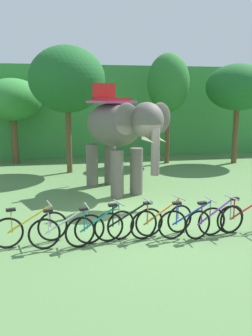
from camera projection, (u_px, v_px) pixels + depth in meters
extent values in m
plane|color=#567F47|center=(146.00, 222.00, 9.59)|extent=(80.00, 80.00, 0.00)
cube|color=#3D8E42|center=(95.00, 110.00, 22.50)|extent=(36.00, 6.00, 5.00)
cylinder|color=brown|center=(15.00, 141.00, 17.98)|extent=(0.32, 0.32, 2.25)
ellipsoid|color=#338438|center=(12.00, 100.00, 17.59)|extent=(2.89, 2.89, 2.07)
cylinder|color=brown|center=(69.00, 141.00, 15.73)|extent=(0.24, 0.24, 2.78)
ellipsoid|color=#1E6028|center=(67.00, 79.00, 15.22)|extent=(3.25, 3.25, 2.81)
cylinder|color=brown|center=(167.00, 137.00, 18.06)|extent=(0.24, 0.24, 2.70)
ellipsoid|color=#28702D|center=(168.00, 83.00, 17.55)|extent=(2.07, 2.07, 2.86)
cylinder|color=brown|center=(235.00, 136.00, 18.08)|extent=(0.28, 0.28, 2.76)
ellipsoid|color=#1E6028|center=(238.00, 87.00, 17.62)|extent=(3.13, 3.13, 2.27)
ellipsoid|color=#665E56|center=(113.00, 125.00, 12.49)|extent=(2.39, 3.21, 1.50)
cylinder|color=#665E56|center=(136.00, 171.00, 12.25)|extent=(0.44, 0.44, 1.60)
cylinder|color=#665E56|center=(117.00, 174.00, 11.84)|extent=(0.44, 0.44, 1.60)
cylinder|color=#665E56|center=(110.00, 163.00, 13.73)|extent=(0.44, 0.44, 1.60)
cylinder|color=#665E56|center=(92.00, 165.00, 13.33)|extent=(0.44, 0.44, 1.60)
ellipsoid|color=#665E56|center=(147.00, 120.00, 10.79)|extent=(1.34, 1.40, 1.10)
ellipsoid|color=#665E56|center=(160.00, 118.00, 11.23)|extent=(0.84, 0.47, 0.96)
ellipsoid|color=#665E56|center=(127.00, 119.00, 10.57)|extent=(0.84, 0.47, 0.96)
cylinder|color=#665E56|center=(155.00, 152.00, 10.59)|extent=(0.26, 0.26, 1.40)
cone|color=beige|center=(160.00, 139.00, 10.68)|extent=(0.32, 0.57, 0.21)
cone|color=beige|center=(148.00, 140.00, 10.45)|extent=(0.32, 0.57, 0.21)
cube|color=#BF4C8C|center=(111.00, 102.00, 12.42)|extent=(1.72, 1.71, 0.08)
cube|color=#B22323|center=(111.00, 99.00, 12.40)|extent=(1.25, 1.36, 0.10)
cube|color=#B22323|center=(104.00, 91.00, 12.76)|extent=(0.87, 0.43, 0.56)
cylinder|color=#665E56|center=(94.00, 134.00, 13.75)|extent=(0.08, 0.08, 0.90)
torus|color=black|center=(7.00, 233.00, 7.86)|extent=(0.70, 0.22, 0.71)
torus|color=black|center=(53.00, 226.00, 8.27)|extent=(0.70, 0.22, 0.71)
cylinder|color=yellow|center=(29.00, 219.00, 8.01)|extent=(0.95, 0.28, 0.54)
cylinder|color=yellow|center=(11.00, 221.00, 7.85)|extent=(0.03, 0.03, 0.52)
cube|color=black|center=(11.00, 210.00, 7.80)|extent=(0.22, 0.15, 0.06)
cylinder|color=#9E9EA3|center=(50.00, 215.00, 8.20)|extent=(0.03, 0.03, 0.55)
cylinder|color=#9E9EA3|center=(50.00, 204.00, 8.14)|extent=(0.16, 0.51, 0.03)
torus|color=black|center=(44.00, 234.00, 7.81)|extent=(0.71, 0.13, 0.71)
torus|color=black|center=(89.00, 229.00, 8.10)|extent=(0.71, 0.13, 0.71)
cylinder|color=silver|center=(66.00, 221.00, 7.90)|extent=(0.97, 0.16, 0.54)
cylinder|color=silver|center=(49.00, 222.00, 7.79)|extent=(0.03, 0.03, 0.52)
cube|color=black|center=(48.00, 211.00, 7.74)|extent=(0.21, 0.12, 0.06)
cylinder|color=#9E9EA3|center=(87.00, 217.00, 8.03)|extent=(0.03, 0.03, 0.55)
cylinder|color=#9E9EA3|center=(87.00, 206.00, 7.98)|extent=(0.09, 0.52, 0.03)
torus|color=black|center=(80.00, 232.00, 7.91)|extent=(0.70, 0.25, 0.71)
torus|color=black|center=(121.00, 225.00, 8.35)|extent=(0.70, 0.25, 0.71)
cylinder|color=teal|center=(100.00, 218.00, 8.08)|extent=(0.94, 0.31, 0.54)
cylinder|color=teal|center=(84.00, 220.00, 7.91)|extent=(0.03, 0.03, 0.52)
cube|color=black|center=(84.00, 209.00, 7.86)|extent=(0.22, 0.15, 0.06)
cylinder|color=#9E9EA3|center=(119.00, 214.00, 8.28)|extent=(0.03, 0.03, 0.55)
cylinder|color=#9E9EA3|center=(119.00, 203.00, 8.23)|extent=(0.18, 0.51, 0.03)
torus|color=black|center=(109.00, 227.00, 8.23)|extent=(0.71, 0.15, 0.71)
torus|color=black|center=(149.00, 222.00, 8.53)|extent=(0.71, 0.15, 0.71)
cylinder|color=black|center=(128.00, 215.00, 8.32)|extent=(0.97, 0.18, 0.54)
cylinder|color=black|center=(113.00, 216.00, 8.21)|extent=(0.03, 0.03, 0.52)
cube|color=black|center=(113.00, 205.00, 8.16)|extent=(0.21, 0.13, 0.06)
cylinder|color=#9E9EA3|center=(147.00, 211.00, 8.46)|extent=(0.03, 0.03, 0.55)
cylinder|color=#9E9EA3|center=(147.00, 200.00, 8.41)|extent=(0.10, 0.52, 0.03)
torus|color=black|center=(144.00, 225.00, 8.36)|extent=(0.70, 0.23, 0.71)
torus|color=black|center=(180.00, 219.00, 8.79)|extent=(0.70, 0.23, 0.71)
cylinder|color=orange|center=(161.00, 212.00, 8.52)|extent=(0.95, 0.30, 0.54)
cylinder|color=orange|center=(148.00, 214.00, 8.36)|extent=(0.03, 0.03, 0.52)
cube|color=black|center=(148.00, 203.00, 8.30)|extent=(0.22, 0.15, 0.06)
cylinder|color=#9E9EA3|center=(178.00, 208.00, 8.71)|extent=(0.03, 0.03, 0.55)
cylinder|color=#9E9EA3|center=(179.00, 197.00, 8.66)|extent=(0.17, 0.51, 0.03)
torus|color=black|center=(172.00, 225.00, 8.37)|extent=(0.71, 0.09, 0.71)
torus|color=black|center=(212.00, 221.00, 8.60)|extent=(0.71, 0.09, 0.71)
cylinder|color=blue|center=(192.00, 213.00, 8.43)|extent=(0.97, 0.09, 0.54)
cylinder|color=blue|center=(177.00, 214.00, 8.35)|extent=(0.03, 0.03, 0.52)
cube|color=black|center=(177.00, 203.00, 8.29)|extent=(0.20, 0.11, 0.06)
cylinder|color=#9E9EA3|center=(210.00, 210.00, 8.53)|extent=(0.03, 0.03, 0.55)
cylinder|color=#9E9EA3|center=(211.00, 199.00, 8.48)|extent=(0.06, 0.52, 0.03)
torus|color=black|center=(198.00, 225.00, 8.37)|extent=(0.70, 0.21, 0.71)
torus|color=black|center=(232.00, 219.00, 8.76)|extent=(0.70, 0.21, 0.71)
cylinder|color=purple|center=(215.00, 212.00, 8.51)|extent=(0.95, 0.27, 0.54)
cylinder|color=purple|center=(202.00, 214.00, 8.35)|extent=(0.03, 0.03, 0.52)
cube|color=black|center=(202.00, 203.00, 8.30)|extent=(0.22, 0.14, 0.06)
cylinder|color=#9E9EA3|center=(231.00, 208.00, 8.69)|extent=(0.03, 0.03, 0.55)
cylinder|color=#9E9EA3|center=(231.00, 198.00, 8.64)|extent=(0.15, 0.51, 0.03)
torus|color=black|center=(230.00, 219.00, 8.74)|extent=(0.71, 0.10, 0.71)
cylinder|color=red|center=(248.00, 208.00, 8.81)|extent=(0.97, 0.11, 0.54)
cylinder|color=red|center=(234.00, 209.00, 8.71)|extent=(0.03, 0.03, 0.52)
cube|color=black|center=(235.00, 199.00, 8.66)|extent=(0.21, 0.11, 0.06)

